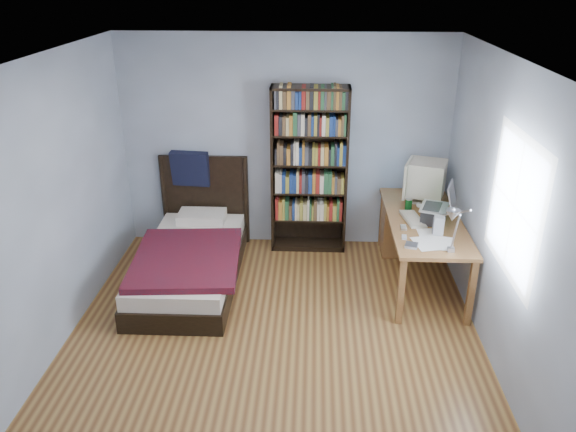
% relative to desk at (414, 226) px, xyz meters
% --- Properties ---
extents(room, '(4.20, 4.24, 2.50)m').
position_rel_desk_xyz_m(room, '(-1.48, -1.69, 0.83)').
color(room, brown).
rests_on(room, ground).
extents(desk, '(0.75, 1.75, 0.73)m').
position_rel_desk_xyz_m(desk, '(0.00, 0.00, 0.00)').
color(desk, brown).
rests_on(desk, floor).
extents(crt_monitor, '(0.53, 0.48, 0.48)m').
position_rel_desk_xyz_m(crt_monitor, '(0.05, -0.02, 0.58)').
color(crt_monitor, beige).
rests_on(crt_monitor, desk).
extents(laptop, '(0.43, 0.41, 0.42)m').
position_rel_desk_xyz_m(laptop, '(0.09, -0.57, 0.42)').
color(laptop, '#2D2D30').
rests_on(laptop, desk).
extents(desk_lamp, '(0.23, 0.51, 0.61)m').
position_rel_desk_xyz_m(desk_lamp, '(-0.01, -1.59, 0.80)').
color(desk_lamp, '#99999E').
rests_on(desk_lamp, desk).
extents(keyboard, '(0.24, 0.44, 0.04)m').
position_rel_desk_xyz_m(keyboard, '(-0.13, -0.54, 0.32)').
color(keyboard, '#B4AE96').
rests_on(keyboard, desk).
extents(speaker, '(0.11, 0.11, 0.20)m').
position_rel_desk_xyz_m(speaker, '(0.06, -0.87, 0.41)').
color(speaker, '#999A9C').
rests_on(speaker, desk).
extents(soda_can, '(0.07, 0.07, 0.13)m').
position_rel_desk_xyz_m(soda_can, '(-0.14, -0.29, 0.38)').
color(soda_can, black).
rests_on(soda_can, desk).
extents(mouse, '(0.06, 0.11, 0.04)m').
position_rel_desk_xyz_m(mouse, '(-0.01, -0.18, 0.33)').
color(mouse, silver).
rests_on(mouse, desk).
extents(phone_silver, '(0.06, 0.11, 0.02)m').
position_rel_desk_xyz_m(phone_silver, '(-0.25, -0.74, 0.32)').
color(phone_silver, silver).
rests_on(phone_silver, desk).
extents(phone_grey, '(0.06, 0.10, 0.02)m').
position_rel_desk_xyz_m(phone_grey, '(-0.28, -0.97, 0.32)').
color(phone_grey, '#999A9C').
rests_on(phone_grey, desk).
extents(external_drive, '(0.14, 0.14, 0.02)m').
position_rel_desk_xyz_m(external_drive, '(-0.24, -1.14, 0.32)').
color(external_drive, '#999A9C').
rests_on(external_drive, desk).
extents(bookshelf, '(0.88, 0.30, 1.95)m').
position_rel_desk_xyz_m(bookshelf, '(-1.22, 0.24, 0.56)').
color(bookshelf, black).
rests_on(bookshelf, floor).
extents(bed, '(1.15, 2.08, 1.16)m').
position_rel_desk_xyz_m(bed, '(-2.47, -0.56, -0.17)').
color(bed, black).
rests_on(bed, floor).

